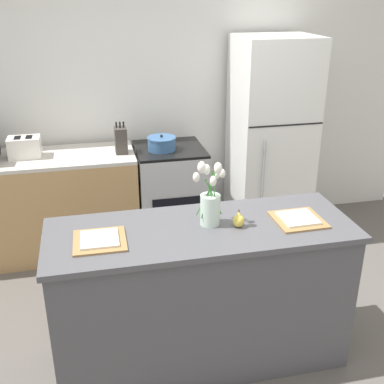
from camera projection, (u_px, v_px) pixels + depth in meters
The scene contains 13 objects.
ground_plane at pixel (200, 354), 3.16m from camera, with size 10.00×10.00×0.00m, color #59544F.
back_wall at pixel (150, 90), 4.42m from camera, with size 5.20×0.08×2.70m.
kitchen_island at pixel (201, 295), 2.97m from camera, with size 1.80×0.66×0.94m.
back_counter at pixel (40, 206), 4.20m from camera, with size 1.68×0.60×0.91m.
stove_range at pixel (170, 195), 4.43m from camera, with size 0.60×0.61×0.91m.
refrigerator at pixel (271, 139), 4.44m from camera, with size 0.68×0.67×1.84m.
flower_vase at pixel (210, 201), 2.77m from camera, with size 0.19×0.17×0.40m.
pear_figurine at pixel (239, 220), 2.78m from camera, with size 0.07×0.07×0.11m.
plate_setting_left at pixel (100, 240), 2.63m from camera, with size 0.29×0.29×0.02m.
plate_setting_right at pixel (298, 219), 2.87m from camera, with size 0.29×0.29×0.02m.
toaster at pixel (25, 147), 3.99m from camera, with size 0.28×0.18×0.17m.
cooking_pot at pixel (162, 143), 4.18m from camera, with size 0.25×0.25×0.14m.
knife_block at pixel (121, 140), 4.09m from camera, with size 0.10×0.14×0.27m.
Camera 1 is at (-0.60, -2.41, 2.23)m, focal length 45.00 mm.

